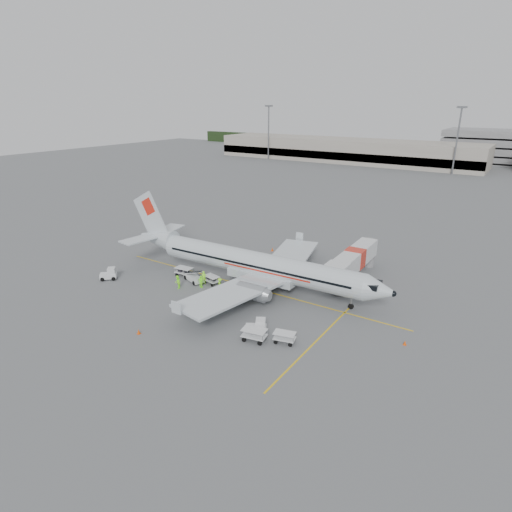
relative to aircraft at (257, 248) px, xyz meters
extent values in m
plane|color=#56595B|center=(-0.96, -0.89, -5.41)|extent=(360.00, 360.00, 0.00)
cube|color=yellow|center=(-0.96, -0.89, -5.41)|extent=(44.00, 0.20, 0.01)
cube|color=yellow|center=(13.04, -8.89, -5.41)|extent=(0.20, 20.00, 0.01)
cone|color=#E84B07|center=(21.00, -4.24, -5.15)|extent=(0.33, 0.33, 0.54)
cone|color=#E84B07|center=(-5.83, 13.48, -5.11)|extent=(0.38, 0.38, 0.62)
cone|color=#E84B07|center=(-3.70, -17.84, -5.12)|extent=(0.36, 0.36, 0.59)
imported|color=#8CF824|center=(-6.54, -3.48, -4.49)|extent=(0.81, 0.75, 1.85)
imported|color=#8CF824|center=(-8.43, -6.68, -4.49)|extent=(1.09, 1.14, 1.85)
imported|color=#8CF824|center=(-3.54, -3.72, -4.62)|extent=(1.05, 1.19, 1.59)
imported|color=#8CF824|center=(-6.01, -4.70, -4.56)|extent=(1.03, 0.47, 1.72)
camera|label=1|loc=(29.30, -44.81, 18.30)|focal=30.00mm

